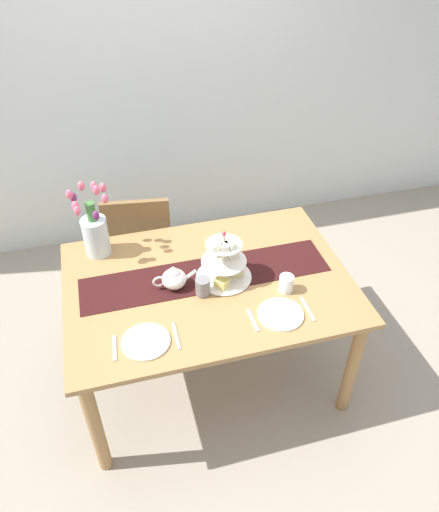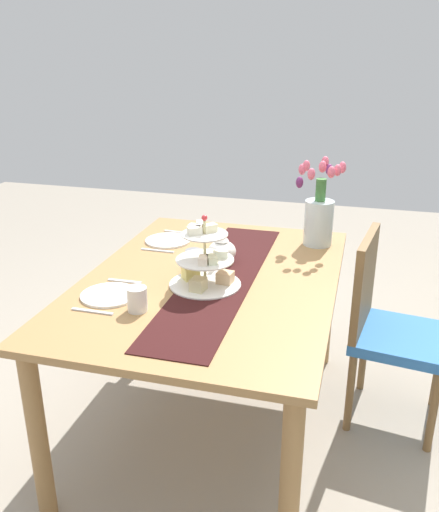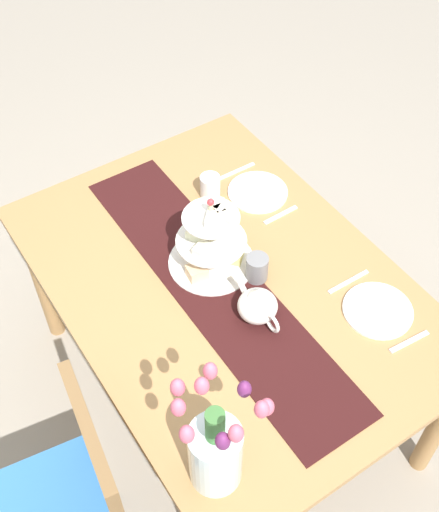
{
  "view_description": "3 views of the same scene",
  "coord_description": "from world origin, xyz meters",
  "px_view_note": "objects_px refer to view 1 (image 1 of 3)",
  "views": [
    {
      "loc": [
        -0.44,
        -1.88,
        2.51
      ],
      "look_at": [
        0.08,
        0.07,
        0.86
      ],
      "focal_mm": 34.05,
      "sensor_mm": 36.0,
      "label": 1
    },
    {
      "loc": [
        2.07,
        0.6,
        1.7
      ],
      "look_at": [
        -0.09,
        0.01,
        0.83
      ],
      "focal_mm": 38.22,
      "sensor_mm": 36.0,
      "label": 2
    },
    {
      "loc": [
        -1.15,
        0.79,
        2.49
      ],
      "look_at": [
        0.07,
        -0.02,
        0.81
      ],
      "focal_mm": 45.69,
      "sensor_mm": 36.0,
      "label": 3
    }
  ],
  "objects_px": {
    "dining_table": "(208,294)",
    "knife_left": "(176,336)",
    "fork_right": "(253,320)",
    "tiered_cake_stand": "(224,264)",
    "dinner_plate_left": "(146,341)",
    "chair_left": "(141,243)",
    "teapot": "(174,278)",
    "mug_white_text": "(286,284)",
    "tulip_vase": "(95,230)",
    "fork_left": "(115,348)",
    "knife_right": "(308,309)",
    "mug_grey": "(203,286)",
    "dinner_plate_right": "(281,314)"
  },
  "relations": [
    {
      "from": "tulip_vase",
      "to": "mug_white_text",
      "type": "bearing_deg",
      "value": -32.19
    },
    {
      "from": "knife_left",
      "to": "knife_right",
      "type": "relative_size",
      "value": 1.0
    },
    {
      "from": "tiered_cake_stand",
      "to": "dinner_plate_left",
      "type": "bearing_deg",
      "value": -144.31
    },
    {
      "from": "tiered_cake_stand",
      "to": "tulip_vase",
      "type": "distance_m",
      "value": 0.75
    },
    {
      "from": "knife_right",
      "to": "mug_grey",
      "type": "bearing_deg",
      "value": 152.74
    },
    {
      "from": "fork_left",
      "to": "mug_grey",
      "type": "relative_size",
      "value": 1.58
    },
    {
      "from": "dining_table",
      "to": "mug_grey",
      "type": "height_order",
      "value": "mug_grey"
    },
    {
      "from": "dining_table",
      "to": "knife_left",
      "type": "height_order",
      "value": "knife_left"
    },
    {
      "from": "tiered_cake_stand",
      "to": "fork_left",
      "type": "height_order",
      "value": "tiered_cake_stand"
    },
    {
      "from": "teapot",
      "to": "tulip_vase",
      "type": "xyz_separation_m",
      "value": [
        -0.36,
        0.4,
        0.1
      ]
    },
    {
      "from": "knife_left",
      "to": "tiered_cake_stand",
      "type": "bearing_deg",
      "value": 45.98
    },
    {
      "from": "teapot",
      "to": "mug_white_text",
      "type": "relative_size",
      "value": 2.51
    },
    {
      "from": "tiered_cake_stand",
      "to": "knife_left",
      "type": "height_order",
      "value": "tiered_cake_stand"
    },
    {
      "from": "knife_right",
      "to": "mug_white_text",
      "type": "distance_m",
      "value": 0.18
    },
    {
      "from": "tiered_cake_stand",
      "to": "teapot",
      "type": "bearing_deg",
      "value": 179.96
    },
    {
      "from": "dining_table",
      "to": "knife_left",
      "type": "xyz_separation_m",
      "value": [
        -0.24,
        -0.34,
        0.1
      ]
    },
    {
      "from": "mug_grey",
      "to": "mug_white_text",
      "type": "height_order",
      "value": "mug_grey"
    },
    {
      "from": "fork_left",
      "to": "knife_right",
      "type": "xyz_separation_m",
      "value": [
        0.96,
        0.0,
        0.0
      ]
    },
    {
      "from": "teapot",
      "to": "fork_left",
      "type": "xyz_separation_m",
      "value": [
        -0.35,
        -0.34,
        -0.06
      ]
    },
    {
      "from": "dinner_plate_left",
      "to": "mug_white_text",
      "type": "bearing_deg",
      "value": 11.91
    },
    {
      "from": "fork_left",
      "to": "fork_right",
      "type": "distance_m",
      "value": 0.67
    },
    {
      "from": "dining_table",
      "to": "chair_left",
      "type": "relative_size",
      "value": 1.67
    },
    {
      "from": "fork_left",
      "to": "dining_table",
      "type": "bearing_deg",
      "value": 32.72
    },
    {
      "from": "knife_right",
      "to": "mug_white_text",
      "type": "xyz_separation_m",
      "value": [
        -0.06,
        0.16,
        0.04
      ]
    },
    {
      "from": "tiered_cake_stand",
      "to": "dinner_plate_left",
      "type": "relative_size",
      "value": 1.32
    },
    {
      "from": "dining_table",
      "to": "tiered_cake_stand",
      "type": "height_order",
      "value": "tiered_cake_stand"
    },
    {
      "from": "fork_left",
      "to": "teapot",
      "type": "bearing_deg",
      "value": 44.44
    },
    {
      "from": "dining_table",
      "to": "knife_left",
      "type": "distance_m",
      "value": 0.43
    },
    {
      "from": "teapot",
      "to": "fork_right",
      "type": "bearing_deg",
      "value": -46.43
    },
    {
      "from": "tulip_vase",
      "to": "teapot",
      "type": "bearing_deg",
      "value": -47.65
    },
    {
      "from": "tulip_vase",
      "to": "knife_left",
      "type": "height_order",
      "value": "tulip_vase"
    },
    {
      "from": "dining_table",
      "to": "knife_left",
      "type": "relative_size",
      "value": 8.93
    },
    {
      "from": "fork_right",
      "to": "dining_table",
      "type": "bearing_deg",
      "value": 112.52
    },
    {
      "from": "tiered_cake_stand",
      "to": "dinner_plate_right",
      "type": "distance_m",
      "value": 0.4
    },
    {
      "from": "chair_left",
      "to": "knife_left",
      "type": "relative_size",
      "value": 5.35
    },
    {
      "from": "tiered_cake_stand",
      "to": "fork_right",
      "type": "distance_m",
      "value": 0.36
    },
    {
      "from": "dining_table",
      "to": "tulip_vase",
      "type": "relative_size",
      "value": 3.52
    },
    {
      "from": "dinner_plate_right",
      "to": "mug_grey",
      "type": "xyz_separation_m",
      "value": [
        -0.34,
        0.25,
        0.05
      ]
    },
    {
      "from": "chair_left",
      "to": "teapot",
      "type": "distance_m",
      "value": 0.83
    },
    {
      "from": "dining_table",
      "to": "tiered_cake_stand",
      "type": "bearing_deg",
      "value": -0.12
    },
    {
      "from": "fork_left",
      "to": "mug_grey",
      "type": "distance_m",
      "value": 0.54
    },
    {
      "from": "fork_right",
      "to": "knife_left",
      "type": "bearing_deg",
      "value": 180.0
    },
    {
      "from": "knife_left",
      "to": "dinner_plate_right",
      "type": "distance_m",
      "value": 0.53
    },
    {
      "from": "chair_left",
      "to": "teapot",
      "type": "bearing_deg",
      "value": -82.57
    },
    {
      "from": "tulip_vase",
      "to": "fork_left",
      "type": "distance_m",
      "value": 0.75
    },
    {
      "from": "knife_right",
      "to": "dinner_plate_right",
      "type": "bearing_deg",
      "value": 180.0
    },
    {
      "from": "dining_table",
      "to": "fork_left",
      "type": "distance_m",
      "value": 0.64
    },
    {
      "from": "chair_left",
      "to": "mug_white_text",
      "type": "bearing_deg",
      "value": -55.14
    },
    {
      "from": "fork_right",
      "to": "mug_white_text",
      "type": "xyz_separation_m",
      "value": [
        0.23,
        0.16,
        0.04
      ]
    },
    {
      "from": "dining_table",
      "to": "dinner_plate_left",
      "type": "xyz_separation_m",
      "value": [
        -0.39,
        -0.34,
        0.11
      ]
    }
  ]
}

